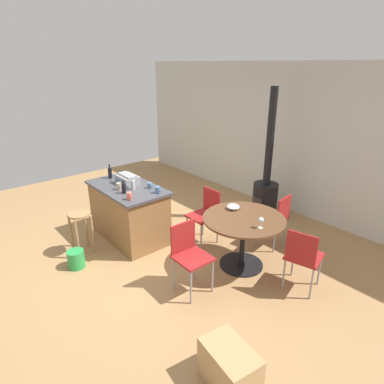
% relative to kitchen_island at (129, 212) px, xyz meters
% --- Properties ---
extents(ground_plane, '(8.80, 8.80, 0.00)m').
position_rel_kitchen_island_xyz_m(ground_plane, '(0.71, -0.10, -0.44)').
color(ground_plane, '#A37A4C').
extents(back_wall, '(8.00, 0.10, 2.70)m').
position_rel_kitchen_island_xyz_m(back_wall, '(0.71, 2.92, 0.91)').
color(back_wall, beige).
rests_on(back_wall, ground_plane).
extents(kitchen_island, '(1.36, 0.78, 0.88)m').
position_rel_kitchen_island_xyz_m(kitchen_island, '(0.00, 0.00, 0.00)').
color(kitchen_island, olive).
rests_on(kitchen_island, ground_plane).
extents(wooden_stool, '(0.31, 0.31, 0.65)m').
position_rel_kitchen_island_xyz_m(wooden_stool, '(-0.04, -0.78, 0.02)').
color(wooden_stool, '#A37A4C').
rests_on(wooden_stool, ground_plane).
extents(dining_table, '(1.10, 1.10, 0.74)m').
position_rel_kitchen_island_xyz_m(dining_table, '(1.72, 0.77, 0.13)').
color(dining_table, black).
rests_on(dining_table, ground_plane).
extents(folding_chair_near, '(0.49, 0.49, 0.85)m').
position_rel_kitchen_island_xyz_m(folding_chair_near, '(2.54, 0.91, 0.05)').
color(folding_chair_near, maroon).
rests_on(folding_chair_near, ground_plane).
extents(folding_chair_far, '(0.45, 0.45, 0.85)m').
position_rel_kitchen_island_xyz_m(folding_chair_far, '(1.69, 1.55, 0.05)').
color(folding_chair_far, maroon).
rests_on(folding_chair_far, ground_plane).
extents(folding_chair_left, '(0.40, 0.41, 0.85)m').
position_rel_kitchen_island_xyz_m(folding_chair_left, '(0.89, 0.85, 0.06)').
color(folding_chair_left, maroon).
rests_on(folding_chair_left, ground_plane).
extents(folding_chair_right, '(0.41, 0.41, 0.87)m').
position_rel_kitchen_island_xyz_m(folding_chair_right, '(1.63, -0.11, 0.08)').
color(folding_chair_right, maroon).
rests_on(folding_chair_right, ground_plane).
extents(wood_stove, '(0.44, 0.45, 2.32)m').
position_rel_kitchen_island_xyz_m(wood_stove, '(0.98, 2.22, 0.11)').
color(wood_stove, black).
rests_on(wood_stove, ground_plane).
extents(toolbox, '(0.37, 0.26, 0.16)m').
position_rel_kitchen_island_xyz_m(toolbox, '(-0.09, 0.07, 0.51)').
color(toolbox, gray).
rests_on(toolbox, kitchen_island).
extents(bottle_0, '(0.06, 0.06, 0.20)m').
position_rel_kitchen_island_xyz_m(bottle_0, '(0.18, 0.01, 0.51)').
color(bottle_0, '#B7B2AD').
rests_on(bottle_0, kitchen_island).
extents(bottle_1, '(0.06, 0.06, 0.19)m').
position_rel_kitchen_island_xyz_m(bottle_1, '(0.22, -0.17, 0.51)').
color(bottle_1, black).
rests_on(bottle_1, kitchen_island).
extents(bottle_2, '(0.06, 0.06, 0.24)m').
position_rel_kitchen_island_xyz_m(bottle_2, '(-0.52, -0.01, 0.53)').
color(bottle_2, black).
rests_on(bottle_2, kitchen_island).
extents(cup_0, '(0.11, 0.07, 0.09)m').
position_rel_kitchen_island_xyz_m(cup_0, '(0.29, 0.23, 0.48)').
color(cup_0, '#4C7099').
rests_on(cup_0, kitchen_island).
extents(cup_1, '(0.11, 0.07, 0.11)m').
position_rel_kitchen_island_xyz_m(cup_1, '(0.05, -0.16, 0.49)').
color(cup_1, tan).
rests_on(cup_1, kitchen_island).
extents(cup_2, '(0.11, 0.07, 0.10)m').
position_rel_kitchen_island_xyz_m(cup_2, '(0.49, -0.24, 0.49)').
color(cup_2, '#DB6651').
rests_on(cup_2, kitchen_island).
extents(cup_3, '(0.11, 0.08, 0.10)m').
position_rel_kitchen_island_xyz_m(cup_3, '(0.54, 0.21, 0.49)').
color(cup_3, '#4C7099').
rests_on(cup_3, kitchen_island).
extents(wine_glass, '(0.07, 0.07, 0.14)m').
position_rel_kitchen_island_xyz_m(wine_glass, '(2.04, 0.71, 0.40)').
color(wine_glass, silver).
rests_on(wine_glass, dining_table).
extents(serving_bowl, '(0.18, 0.18, 0.07)m').
position_rel_kitchen_island_xyz_m(serving_bowl, '(1.43, 0.86, 0.33)').
color(serving_bowl, white).
rests_on(serving_bowl, dining_table).
extents(cardboard_box, '(0.56, 0.41, 0.40)m').
position_rel_kitchen_island_xyz_m(cardboard_box, '(2.88, -0.71, -0.24)').
color(cardboard_box, tan).
rests_on(cardboard_box, ground_plane).
extents(plastic_bucket, '(0.23, 0.23, 0.25)m').
position_rel_kitchen_island_xyz_m(plastic_bucket, '(0.26, -1.01, -0.32)').
color(plastic_bucket, green).
rests_on(plastic_bucket, ground_plane).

